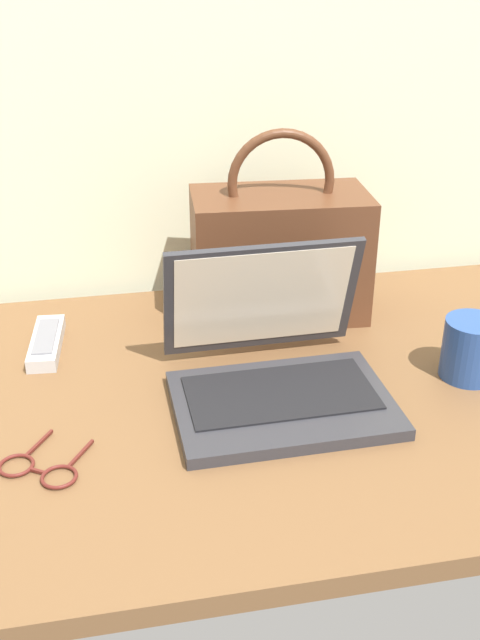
{
  "coord_description": "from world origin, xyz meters",
  "views": [
    {
      "loc": [
        -0.13,
        -0.94,
        0.64
      ],
      "look_at": [
        0.05,
        0.0,
        0.15
      ],
      "focal_mm": 42.36,
      "sensor_mm": 36.0,
      "label": 1
    }
  ],
  "objects_px": {
    "handbag": "(279,252)",
    "laptop": "(275,366)",
    "remote_control_near": "(47,342)",
    "eyeglasses": "(39,469)",
    "coffee_mug": "(473,348)"
  },
  "relations": [
    {
      "from": "laptop",
      "to": "coffee_mug",
      "type": "bearing_deg",
      "value": -2.09
    },
    {
      "from": "remote_control_near",
      "to": "handbag",
      "type": "xyz_separation_m",
      "value": [
        0.41,
        0.06,
        0.1
      ]
    },
    {
      "from": "remote_control_near",
      "to": "handbag",
      "type": "bearing_deg",
      "value": 8.41
    },
    {
      "from": "laptop",
      "to": "eyeglasses",
      "type": "bearing_deg",
      "value": -159.7
    },
    {
      "from": "handbag",
      "to": "laptop",
      "type": "bearing_deg",
      "value": -104.8
    },
    {
      "from": "laptop",
      "to": "handbag",
      "type": "xyz_separation_m",
      "value": [
        0.07,
        0.26,
        0.07
      ]
    },
    {
      "from": "coffee_mug",
      "to": "remote_control_near",
      "type": "distance_m",
      "value": 0.68
    },
    {
      "from": "laptop",
      "to": "handbag",
      "type": "distance_m",
      "value": 0.28
    },
    {
      "from": "laptop",
      "to": "coffee_mug",
      "type": "distance_m",
      "value": 0.31
    },
    {
      "from": "laptop",
      "to": "coffee_mug",
      "type": "xyz_separation_m",
      "value": [
        0.31,
        -0.01,
        0.0
      ]
    },
    {
      "from": "laptop",
      "to": "remote_control_near",
      "type": "distance_m",
      "value": 0.39
    },
    {
      "from": "laptop",
      "to": "eyeglasses",
      "type": "distance_m",
      "value": 0.36
    },
    {
      "from": "remote_control_near",
      "to": "eyeglasses",
      "type": "xyz_separation_m",
      "value": [
        0.0,
        -0.33,
        -0.01
      ]
    },
    {
      "from": "remote_control_near",
      "to": "eyeglasses",
      "type": "relative_size",
      "value": 1.2
    },
    {
      "from": "laptop",
      "to": "handbag",
      "type": "relative_size",
      "value": 0.95
    }
  ]
}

